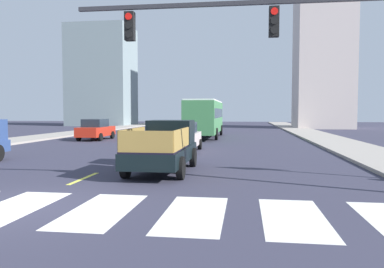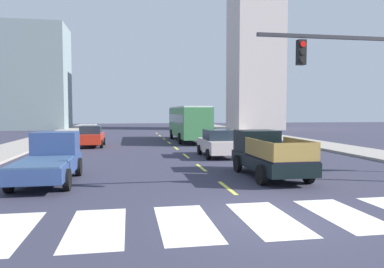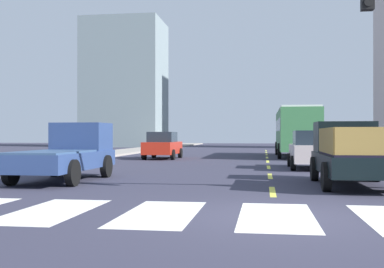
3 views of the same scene
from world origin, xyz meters
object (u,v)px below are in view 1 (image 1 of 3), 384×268
pickup_stakebed (165,147)px  traffic_signal_gantry (319,42)px  sedan_far (96,129)px  sedan_near_right (182,137)px  city_bus (205,116)px

pickup_stakebed → traffic_signal_gantry: (5.17, -3.69, 3.32)m
pickup_stakebed → sedan_far: 17.62m
sedan_far → pickup_stakebed: bearing=-58.9°
pickup_stakebed → sedan_near_right: pickup_stakebed is taller
sedan_far → sedan_near_right: bearing=-43.3°
sedan_near_right → sedan_far: same height
pickup_stakebed → city_bus: size_ratio=0.48×
traffic_signal_gantry → sedan_near_right: bearing=117.9°
pickup_stakebed → city_bus: (-0.40, 19.14, 1.02)m
city_bus → sedan_near_right: city_bus is taller
sedan_near_right → traffic_signal_gantry: (5.67, -10.69, 3.40)m
sedan_near_right → traffic_signal_gantry: size_ratio=0.42×
sedan_near_right → sedan_far: 11.79m
traffic_signal_gantry → city_bus: bearing=103.7°
sedan_far → traffic_signal_gantry: traffic_signal_gantry is taller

